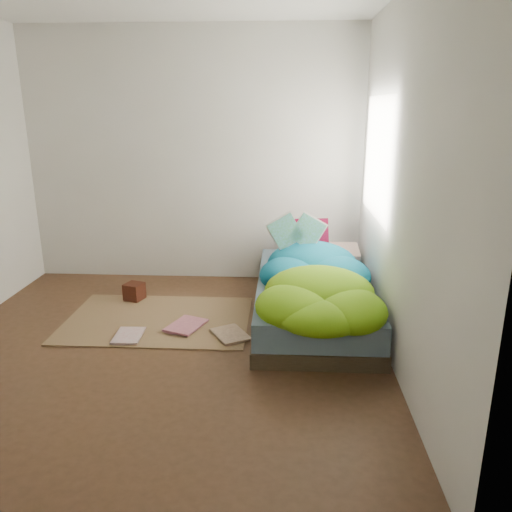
{
  "coord_description": "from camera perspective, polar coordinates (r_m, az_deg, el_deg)",
  "views": [
    {
      "loc": [
        0.94,
        -3.46,
        1.82
      ],
      "look_at": [
        0.71,
        0.75,
        0.55
      ],
      "focal_mm": 35.0,
      "sensor_mm": 36.0,
      "label": 1
    }
  ],
  "objects": [
    {
      "name": "bed",
      "position": [
        4.5,
        6.52,
        -4.83
      ],
      "size": [
        1.0,
        2.0,
        0.34
      ],
      "color": "#34291C",
      "rests_on": "ground"
    },
    {
      "name": "floor_book_b",
      "position": [
        4.38,
        -9.42,
        -7.59
      ],
      "size": [
        0.36,
        0.41,
        0.03
      ],
      "primitive_type": "imported",
      "rotation": [
        0.0,
        0.0,
        -0.38
      ],
      "color": "#C2707D",
      "rests_on": "rug"
    },
    {
      "name": "ground",
      "position": [
        4.02,
        -10.91,
        -10.43
      ],
      "size": [
        3.5,
        3.5,
        0.0
      ],
      "primitive_type": "cube",
      "color": "#422B19",
      "rests_on": "ground"
    },
    {
      "name": "floor_book_a",
      "position": [
        4.27,
        -15.79,
        -8.76
      ],
      "size": [
        0.23,
        0.31,
        0.02
      ],
      "primitive_type": "imported",
      "rotation": [
        0.0,
        0.0,
        0.03
      ],
      "color": "beige",
      "rests_on": "rug"
    },
    {
      "name": "rug",
      "position": [
        4.54,
        -11.11,
        -7.11
      ],
      "size": [
        1.6,
        1.1,
        0.01
      ],
      "primitive_type": "cube",
      "color": "brown",
      "rests_on": "ground"
    },
    {
      "name": "wooden_box",
      "position": [
        4.99,
        -13.74,
        -3.95
      ],
      "size": [
        0.2,
        0.2,
        0.16
      ],
      "primitive_type": "cube",
      "rotation": [
        0.0,
        0.0,
        -0.33
      ],
      "color": "#3D110D",
      "rests_on": "rug"
    },
    {
      "name": "open_book",
      "position": [
        4.57,
        4.69,
        4.02
      ],
      "size": [
        0.45,
        0.13,
        0.27
      ],
      "primitive_type": null,
      "rotation": [
        0.0,
        0.0,
        0.09
      ],
      "color": "#2E822A",
      "rests_on": "duvet"
    },
    {
      "name": "pillow_floral",
      "position": [
        5.05,
        8.71,
        0.23
      ],
      "size": [
        0.52,
        0.33,
        0.12
      ],
      "primitive_type": "cube",
      "rotation": [
        0.0,
        0.0,
        -0.0
      ],
      "color": "beige",
      "rests_on": "bed"
    },
    {
      "name": "duvet",
      "position": [
        4.18,
        6.84,
        -1.59
      ],
      "size": [
        0.96,
        1.84,
        0.34
      ],
      "primitive_type": null,
      "color": "#085D81",
      "rests_on": "bed"
    },
    {
      "name": "floor_book_c",
      "position": [
        4.09,
        -4.47,
        -9.27
      ],
      "size": [
        0.37,
        0.4,
        0.02
      ],
      "primitive_type": "imported",
      "rotation": [
        0.0,
        0.0,
        0.54
      ],
      "color": "tan",
      "rests_on": "rug"
    },
    {
      "name": "pillow_magenta",
      "position": [
        4.99,
        5.89,
        1.89
      ],
      "size": [
        0.42,
        0.19,
        0.41
      ],
      "primitive_type": "cube",
      "rotation": [
        0.0,
        0.0,
        0.16
      ],
      "color": "#4A0417",
      "rests_on": "bed"
    },
    {
      "name": "room_walls",
      "position": [
        3.6,
        -12.13,
        13.35
      ],
      "size": [
        3.54,
        3.54,
        2.62
      ],
      "color": "silver",
      "rests_on": "ground"
    }
  ]
}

